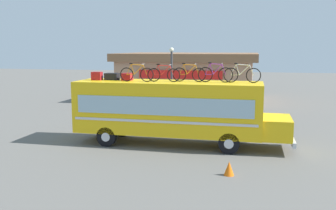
{
  "coord_description": "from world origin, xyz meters",
  "views": [
    {
      "loc": [
        4.16,
        -18.21,
        4.87
      ],
      "look_at": [
        0.01,
        0.0,
        2.02
      ],
      "focal_mm": 40.13,
      "sensor_mm": 36.0,
      "label": 1
    }
  ],
  "objects_px": {
    "luggage_bag_2": "(112,77)",
    "luggage_bag_3": "(127,77)",
    "luggage_bag_1": "(97,76)",
    "rooftop_bicycle_1": "(137,74)",
    "street_lamp": "(172,77)",
    "rooftop_bicycle_3": "(189,74)",
    "traffic_cone": "(229,168)",
    "rooftop_bicycle_4": "(215,74)",
    "rooftop_bicycle_5": "(242,75)",
    "bus": "(173,108)",
    "rooftop_bicycle_2": "(164,74)"
  },
  "relations": [
    {
      "from": "luggage_bag_2",
      "to": "luggage_bag_3",
      "type": "height_order",
      "value": "luggage_bag_3"
    },
    {
      "from": "luggage_bag_1",
      "to": "rooftop_bicycle_1",
      "type": "distance_m",
      "value": 2.33
    },
    {
      "from": "luggage_bag_2",
      "to": "street_lamp",
      "type": "height_order",
      "value": "street_lamp"
    },
    {
      "from": "rooftop_bicycle_3",
      "to": "traffic_cone",
      "type": "xyz_separation_m",
      "value": [
        2.33,
        -4.37,
        -3.31
      ]
    },
    {
      "from": "luggage_bag_1",
      "to": "rooftop_bicycle_1",
      "type": "xyz_separation_m",
      "value": [
        2.3,
        -0.39,
        0.17
      ]
    },
    {
      "from": "luggage_bag_3",
      "to": "rooftop_bicycle_3",
      "type": "height_order",
      "value": "rooftop_bicycle_3"
    },
    {
      "from": "traffic_cone",
      "to": "street_lamp",
      "type": "xyz_separation_m",
      "value": [
        -4.68,
        11.06,
        2.58
      ]
    },
    {
      "from": "luggage_bag_2",
      "to": "rooftop_bicycle_3",
      "type": "relative_size",
      "value": 0.41
    },
    {
      "from": "rooftop_bicycle_4",
      "to": "luggage_bag_2",
      "type": "bearing_deg",
      "value": 178.68
    },
    {
      "from": "rooftop_bicycle_1",
      "to": "traffic_cone",
      "type": "distance_m",
      "value": 7.0
    },
    {
      "from": "luggage_bag_1",
      "to": "street_lamp",
      "type": "relative_size",
      "value": 0.1
    },
    {
      "from": "rooftop_bicycle_4",
      "to": "rooftop_bicycle_5",
      "type": "relative_size",
      "value": 0.96
    },
    {
      "from": "bus",
      "to": "rooftop_bicycle_4",
      "type": "xyz_separation_m",
      "value": [
        2.08,
        0.18,
        1.75
      ]
    },
    {
      "from": "street_lamp",
      "to": "rooftop_bicycle_4",
      "type": "bearing_deg",
      "value": -61.51
    },
    {
      "from": "luggage_bag_3",
      "to": "rooftop_bicycle_4",
      "type": "relative_size",
      "value": 0.3
    },
    {
      "from": "rooftop_bicycle_2",
      "to": "street_lamp",
      "type": "xyz_separation_m",
      "value": [
        -1.13,
        7.03,
        -0.71
      ]
    },
    {
      "from": "bus",
      "to": "luggage_bag_3",
      "type": "relative_size",
      "value": 20.67
    },
    {
      "from": "rooftop_bicycle_2",
      "to": "rooftop_bicycle_4",
      "type": "bearing_deg",
      "value": 6.41
    },
    {
      "from": "rooftop_bicycle_1",
      "to": "rooftop_bicycle_2",
      "type": "bearing_deg",
      "value": 10.34
    },
    {
      "from": "bus",
      "to": "rooftop_bicycle_4",
      "type": "height_order",
      "value": "rooftop_bicycle_4"
    },
    {
      "from": "rooftop_bicycle_3",
      "to": "luggage_bag_2",
      "type": "bearing_deg",
      "value": 179.05
    },
    {
      "from": "luggage_bag_3",
      "to": "rooftop_bicycle_2",
      "type": "height_order",
      "value": "rooftop_bicycle_2"
    },
    {
      "from": "luggage_bag_1",
      "to": "luggage_bag_2",
      "type": "xyz_separation_m",
      "value": [
        0.74,
        0.26,
        -0.04
      ]
    },
    {
      "from": "luggage_bag_1",
      "to": "bus",
      "type": "bearing_deg",
      "value": -0.66
    },
    {
      "from": "luggage_bag_3",
      "to": "street_lamp",
      "type": "height_order",
      "value": "street_lamp"
    },
    {
      "from": "rooftop_bicycle_2",
      "to": "rooftop_bicycle_5",
      "type": "distance_m",
      "value": 3.83
    },
    {
      "from": "rooftop_bicycle_3",
      "to": "traffic_cone",
      "type": "bearing_deg",
      "value": -61.9
    },
    {
      "from": "rooftop_bicycle_3",
      "to": "rooftop_bicycle_4",
      "type": "height_order",
      "value": "rooftop_bicycle_4"
    },
    {
      "from": "traffic_cone",
      "to": "luggage_bag_2",
      "type": "bearing_deg",
      "value": 145.39
    },
    {
      "from": "rooftop_bicycle_2",
      "to": "rooftop_bicycle_3",
      "type": "xyz_separation_m",
      "value": [
        1.22,
        0.34,
        0.01
      ]
    },
    {
      "from": "traffic_cone",
      "to": "street_lamp",
      "type": "height_order",
      "value": "street_lamp"
    },
    {
      "from": "traffic_cone",
      "to": "rooftop_bicycle_1",
      "type": "bearing_deg",
      "value": 142.17
    },
    {
      "from": "bus",
      "to": "luggage_bag_3",
      "type": "height_order",
      "value": "luggage_bag_3"
    },
    {
      "from": "rooftop_bicycle_3",
      "to": "street_lamp",
      "type": "bearing_deg",
      "value": 109.35
    },
    {
      "from": "luggage_bag_2",
      "to": "rooftop_bicycle_5",
      "type": "distance_m",
      "value": 6.69
    },
    {
      "from": "rooftop_bicycle_5",
      "to": "street_lamp",
      "type": "relative_size",
      "value": 0.37
    },
    {
      "from": "luggage_bag_3",
      "to": "rooftop_bicycle_1",
      "type": "xyz_separation_m",
      "value": [
        0.69,
        -0.56,
        0.2
      ]
    },
    {
      "from": "street_lamp",
      "to": "traffic_cone",
      "type": "bearing_deg",
      "value": -67.06
    },
    {
      "from": "luggage_bag_2",
      "to": "luggage_bag_1",
      "type": "bearing_deg",
      "value": -160.75
    },
    {
      "from": "rooftop_bicycle_1",
      "to": "rooftop_bicycle_4",
      "type": "height_order",
      "value": "rooftop_bicycle_4"
    },
    {
      "from": "luggage_bag_1",
      "to": "street_lamp",
      "type": "distance_m",
      "value": 7.34
    },
    {
      "from": "luggage_bag_2",
      "to": "rooftop_bicycle_4",
      "type": "relative_size",
      "value": 0.4
    },
    {
      "from": "rooftop_bicycle_2",
      "to": "rooftop_bicycle_4",
      "type": "distance_m",
      "value": 2.55
    },
    {
      "from": "street_lamp",
      "to": "bus",
      "type": "bearing_deg",
      "value": -77.17
    },
    {
      "from": "luggage_bag_3",
      "to": "bus",
      "type": "bearing_deg",
      "value": -5.06
    },
    {
      "from": "luggage_bag_2",
      "to": "traffic_cone",
      "type": "height_order",
      "value": "luggage_bag_2"
    },
    {
      "from": "bus",
      "to": "rooftop_bicycle_1",
      "type": "bearing_deg",
      "value": -168.99
    },
    {
      "from": "rooftop_bicycle_5",
      "to": "traffic_cone",
      "type": "bearing_deg",
      "value": -93.39
    },
    {
      "from": "bus",
      "to": "rooftop_bicycle_4",
      "type": "relative_size",
      "value": 6.26
    },
    {
      "from": "rooftop_bicycle_5",
      "to": "street_lamp",
      "type": "xyz_separation_m",
      "value": [
        -4.94,
        6.68,
        -0.74
      ]
    }
  ]
}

